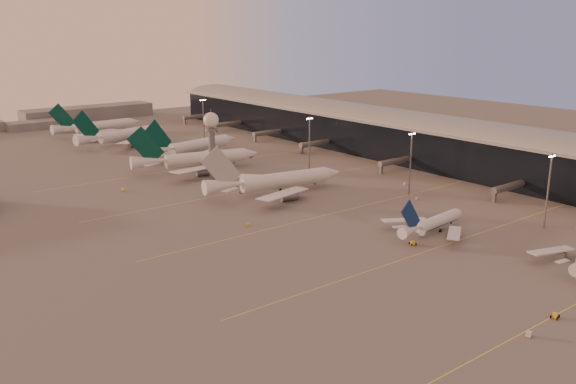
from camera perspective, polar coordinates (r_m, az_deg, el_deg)
ground at (r=170.65m, az=13.06°, el=-7.18°), size 700.00×700.00×0.00m
taxiway_markings at (r=226.99m, az=6.90°, el=-1.22°), size 180.00×185.25×0.02m
terminal at (r=316.17m, az=10.09°, el=5.30°), size 57.00×362.00×23.04m
radar_tower at (r=256.62m, az=-7.18°, el=5.49°), size 6.40×6.40×31.10m
mast_a at (r=213.07m, az=23.18°, el=0.37°), size 3.60×0.56×25.00m
mast_b at (r=240.87m, az=11.40°, el=2.92°), size 3.60×0.56×25.00m
mast_c at (r=275.68m, az=2.02°, el=4.76°), size 3.60×0.56×25.00m
mast_d at (r=347.39m, az=-7.91°, el=6.81°), size 3.60×0.56×25.00m
distant_horizon at (r=445.14m, az=-21.27°, el=6.48°), size 165.00×37.50×9.00m
narrowbody_mid at (r=200.08m, az=13.48°, el=-2.97°), size 35.85×28.48×14.02m
widebody_white at (r=240.41m, az=-1.11°, el=0.74°), size 60.54×48.14×21.42m
greentail_a at (r=282.31m, az=-8.48°, el=2.81°), size 60.04×47.98×22.10m
greentail_b at (r=314.41m, az=-8.76°, el=4.05°), size 58.35×46.67×21.43m
greentail_c at (r=354.82m, az=-15.25°, el=4.97°), size 58.45×46.66×21.60m
greentail_d at (r=391.47m, az=-17.34°, el=5.72°), size 57.36×46.19×20.83m
gsv_truck_a at (r=142.80m, az=21.65°, el=-11.95°), size 6.63×4.26×2.52m
gsv_tug_near at (r=153.22m, az=23.71°, el=-10.57°), size 3.15×4.32×1.11m
gsv_tug_mid at (r=188.52m, az=11.59°, el=-4.72°), size 4.47×3.52×1.12m
gsv_truck_b at (r=237.37m, az=12.02°, el=-0.47°), size 4.76×1.95×1.89m
gsv_truck_c at (r=202.83m, az=-3.79°, el=-2.87°), size 4.34×4.79×1.93m
gsv_catering_b at (r=257.99m, az=10.89°, el=1.06°), size 5.02×3.09×3.83m
gsv_tug_far at (r=242.00m, az=-4.38°, el=0.01°), size 3.63×4.04×0.99m
gsv_truck_d at (r=253.07m, az=-15.18°, el=0.36°), size 2.75×6.15×2.41m
gsv_tug_hangar at (r=307.50m, az=-3.54°, el=3.33°), size 4.08×2.87×1.07m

